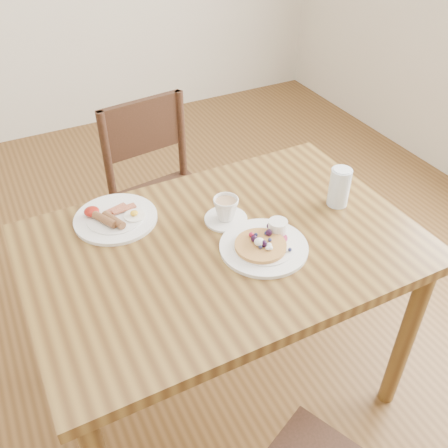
{
  "coord_description": "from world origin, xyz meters",
  "views": [
    {
      "loc": [
        -0.54,
        -1.05,
        1.75
      ],
      "look_at": [
        0.0,
        0.0,
        0.82
      ],
      "focal_mm": 40.0,
      "sensor_mm": 36.0,
      "label": 1
    }
  ],
  "objects_px": {
    "chair_far": "(163,194)",
    "water_glass": "(339,187)",
    "breakfast_plate": "(114,218)",
    "pancake_plate": "(265,244)",
    "teacup_saucer": "(226,211)",
    "dining_table": "(224,265)"
  },
  "relations": [
    {
      "from": "chair_far",
      "to": "water_glass",
      "type": "bearing_deg",
      "value": 112.44
    },
    {
      "from": "chair_far",
      "to": "breakfast_plate",
      "type": "distance_m",
      "value": 0.6
    },
    {
      "from": "water_glass",
      "to": "chair_far",
      "type": "bearing_deg",
      "value": 119.42
    },
    {
      "from": "pancake_plate",
      "to": "teacup_saucer",
      "type": "height_order",
      "value": "teacup_saucer"
    },
    {
      "from": "dining_table",
      "to": "breakfast_plate",
      "type": "bearing_deg",
      "value": 135.93
    },
    {
      "from": "teacup_saucer",
      "to": "chair_far",
      "type": "bearing_deg",
      "value": 90.72
    },
    {
      "from": "breakfast_plate",
      "to": "pancake_plate",
      "type": "bearing_deg",
      "value": -43.01
    },
    {
      "from": "dining_table",
      "to": "chair_far",
      "type": "xyz_separation_m",
      "value": [
        0.05,
        0.69,
        -0.16
      ]
    },
    {
      "from": "chair_far",
      "to": "breakfast_plate",
      "type": "relative_size",
      "value": 3.26
    },
    {
      "from": "dining_table",
      "to": "pancake_plate",
      "type": "distance_m",
      "value": 0.17
    },
    {
      "from": "breakfast_plate",
      "to": "teacup_saucer",
      "type": "xyz_separation_m",
      "value": [
        0.32,
        -0.16,
        0.03
      ]
    },
    {
      "from": "dining_table",
      "to": "breakfast_plate",
      "type": "xyz_separation_m",
      "value": [
        -0.27,
        0.26,
        0.11
      ]
    },
    {
      "from": "dining_table",
      "to": "water_glass",
      "type": "relative_size",
      "value": 8.91
    },
    {
      "from": "dining_table",
      "to": "chair_far",
      "type": "relative_size",
      "value": 1.36
    },
    {
      "from": "chair_far",
      "to": "pancake_plate",
      "type": "bearing_deg",
      "value": 86.64
    },
    {
      "from": "pancake_plate",
      "to": "water_glass",
      "type": "distance_m",
      "value": 0.35
    },
    {
      "from": "breakfast_plate",
      "to": "water_glass",
      "type": "bearing_deg",
      "value": -20.01
    },
    {
      "from": "breakfast_plate",
      "to": "teacup_saucer",
      "type": "bearing_deg",
      "value": -26.88
    },
    {
      "from": "dining_table",
      "to": "teacup_saucer",
      "type": "height_order",
      "value": "teacup_saucer"
    },
    {
      "from": "chair_far",
      "to": "pancake_plate",
      "type": "distance_m",
      "value": 0.82
    },
    {
      "from": "teacup_saucer",
      "to": "pancake_plate",
      "type": "bearing_deg",
      "value": -76.85
    },
    {
      "from": "chair_far",
      "to": "water_glass",
      "type": "xyz_separation_m",
      "value": [
        0.39,
        -0.68,
        0.32
      ]
    }
  ]
}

